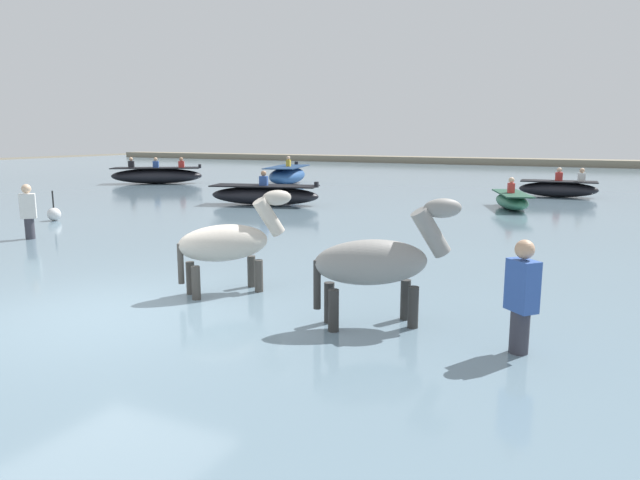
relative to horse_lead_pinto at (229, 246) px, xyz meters
The scene contains 13 objects.
ground_plane 2.11m from the horse_lead_pinto, 118.22° to the right, with size 120.00×120.00×0.00m, color #666051.
water_surface 8.51m from the horse_lead_pinto, 95.74° to the left, with size 90.00×90.00×0.42m, color slate.
horse_lead_pinto is the anchor object (origin of this frame).
horse_trailing_grey 2.47m from the horse_lead_pinto, ahead, with size 1.64×1.27×1.94m.
boat_near_starboard 12.12m from the horse_lead_pinto, 80.07° to the left, with size 1.69×2.78×0.98m.
boat_distant_east 20.30m from the horse_lead_pinto, 135.24° to the left, with size 4.23×3.37×1.23m.
boat_near_port 16.65m from the horse_lead_pinto, 79.41° to the left, with size 2.82×1.24×1.08m.
boat_distant_west 10.75m from the horse_lead_pinto, 119.54° to the left, with size 3.77×2.01×1.12m.
boat_mid_channel 18.93m from the horse_lead_pinto, 117.49° to the left, with size 2.48×4.21×1.30m.
person_wading_mid 4.15m from the horse_lead_pinto, ahead, with size 0.37×0.36×1.63m.
person_onlooker_right 6.72m from the horse_lead_pinto, 165.93° to the left, with size 0.36×0.37×1.63m.
channel_buoy 9.22m from the horse_lead_pinto, 155.84° to the left, with size 0.35×0.35×0.80m.
far_shoreline 39.89m from the horse_lead_pinto, 91.22° to the left, with size 80.00×2.40×0.93m, color gray.
Camera 1 is at (5.69, -5.10, 2.67)m, focal length 32.50 mm.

